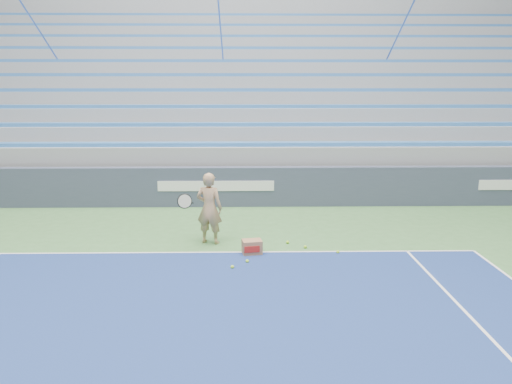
# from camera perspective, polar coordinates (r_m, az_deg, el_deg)

# --- Properties ---
(sponsor_barrier) EXTENTS (30.00, 0.32, 1.10)m
(sponsor_barrier) POSITION_cam_1_polar(r_m,az_deg,el_deg) (13.92, -4.54, 0.62)
(sponsor_barrier) COLOR #373F54
(sponsor_barrier) RESTS_ON ground
(bleachers) EXTENTS (31.00, 9.15, 7.30)m
(bleachers) POSITION_cam_1_polar(r_m,az_deg,el_deg) (19.37, -3.63, 9.29)
(bleachers) COLOR gray
(bleachers) RESTS_ON ground
(tennis_player) EXTENTS (0.92, 0.87, 1.53)m
(tennis_player) POSITION_cam_1_polar(r_m,az_deg,el_deg) (10.60, -5.39, -1.86)
(tennis_player) COLOR tan
(tennis_player) RESTS_ON ground
(ball_box) EXTENTS (0.43, 0.36, 0.29)m
(ball_box) POSITION_cam_1_polar(r_m,az_deg,el_deg) (10.06, -0.46, -6.31)
(ball_box) COLOR #926647
(ball_box) RESTS_ON ground
(tennis_ball_0) EXTENTS (0.07, 0.07, 0.07)m
(tennis_ball_0) POSITION_cam_1_polar(r_m,az_deg,el_deg) (9.33, -2.73, -8.55)
(tennis_ball_0) COLOR #B1E92F
(tennis_ball_0) RESTS_ON ground
(tennis_ball_1) EXTENTS (0.07, 0.07, 0.07)m
(tennis_ball_1) POSITION_cam_1_polar(r_m,az_deg,el_deg) (10.25, 9.34, -6.77)
(tennis_ball_1) COLOR #B1E92F
(tennis_ball_1) RESTS_ON ground
(tennis_ball_2) EXTENTS (0.07, 0.07, 0.07)m
(tennis_ball_2) POSITION_cam_1_polar(r_m,az_deg,el_deg) (9.60, -1.01, -7.91)
(tennis_ball_2) COLOR #B1E92F
(tennis_ball_2) RESTS_ON ground
(tennis_ball_3) EXTENTS (0.07, 0.07, 0.07)m
(tennis_ball_3) POSITION_cam_1_polar(r_m,az_deg,el_deg) (10.73, 3.63, -5.74)
(tennis_ball_3) COLOR #B1E92F
(tennis_ball_3) RESTS_ON ground
(tennis_ball_4) EXTENTS (0.07, 0.07, 0.07)m
(tennis_ball_4) POSITION_cam_1_polar(r_m,az_deg,el_deg) (10.47, 5.65, -6.25)
(tennis_ball_4) COLOR #B1E92F
(tennis_ball_4) RESTS_ON ground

